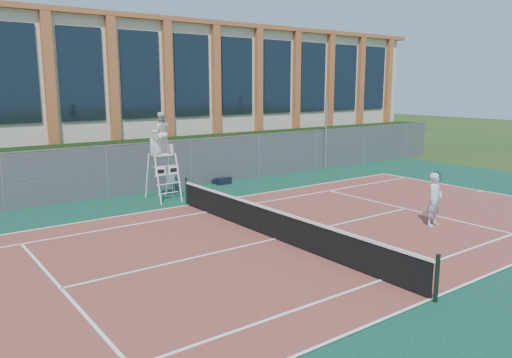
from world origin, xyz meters
TOP-DOWN VIEW (x-y plane):
  - ground at (0.00, 0.00)m, footprint 120.00×120.00m
  - apron at (0.00, 1.00)m, footprint 36.00×20.00m
  - tennis_court at (0.00, 0.00)m, footprint 23.77×10.97m
  - tennis_net at (0.00, 0.00)m, footprint 0.10×11.30m
  - fence at (0.00, 8.80)m, footprint 40.00×0.06m
  - hedge at (0.00, 10.00)m, footprint 40.00×1.40m
  - building at (0.00, 17.95)m, footprint 45.00×10.60m
  - steel_pole at (10.61, 8.70)m, footprint 0.12×0.12m
  - umpire_chair at (-0.33, 7.05)m, footprint 1.02×1.58m
  - plastic_chair at (0.61, 8.06)m, footprint 0.53×0.53m
  - sports_bag_near at (3.48, 8.30)m, footprint 0.75×0.31m
  - sports_bag_far at (3.34, 8.60)m, footprint 0.62×0.44m
  - tennis_player at (5.20, -2.01)m, footprint 1.01×0.70m

SIDE VIEW (x-z plane):
  - ground at x=0.00m, z-range 0.00..0.00m
  - apron at x=0.00m, z-range 0.00..0.01m
  - tennis_court at x=0.00m, z-range 0.01..0.03m
  - sports_bag_far at x=3.34m, z-range 0.01..0.24m
  - sports_bag_near at x=3.48m, z-range 0.01..0.33m
  - tennis_net at x=0.00m, z-range -0.01..1.09m
  - plastic_chair at x=0.61m, z-range 0.10..1.09m
  - tennis_player at x=5.20m, z-range 0.03..1.84m
  - fence at x=0.00m, z-range 0.00..2.20m
  - hedge at x=0.00m, z-range 0.00..2.20m
  - steel_pole at x=10.61m, z-range 0.00..4.01m
  - umpire_chair at x=-0.33m, z-range 0.85..4.51m
  - building at x=0.00m, z-range 0.03..8.26m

